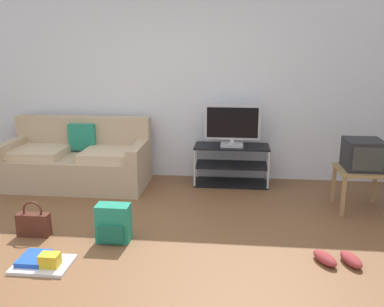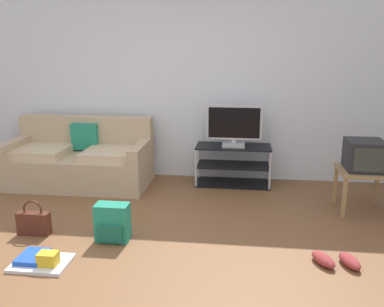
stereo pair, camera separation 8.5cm
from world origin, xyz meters
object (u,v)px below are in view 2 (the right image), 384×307
(side_table, at_px, (363,177))
(floor_tray, at_px, (41,260))
(backpack, at_px, (113,223))
(tv_stand, at_px, (233,165))
(handbag, at_px, (34,222))
(crt_tv, at_px, (365,155))
(couch, at_px, (80,160))
(sneakers_pair, at_px, (336,260))
(flat_tv, at_px, (234,126))

(side_table, bearing_deg, floor_tray, -152.19)
(side_table, distance_m, backpack, 2.76)
(tv_stand, distance_m, backpack, 2.13)
(backpack, bearing_deg, handbag, 177.60)
(crt_tv, height_order, floor_tray, crt_tv)
(couch, distance_m, side_table, 3.53)
(crt_tv, bearing_deg, sneakers_pair, -111.39)
(flat_tv, relative_size, sneakers_pair, 1.65)
(tv_stand, distance_m, sneakers_pair, 2.27)
(couch, height_order, tv_stand, couch)
(flat_tv, bearing_deg, sneakers_pair, -65.08)
(crt_tv, relative_size, floor_tray, 0.88)
(couch, relative_size, backpack, 5.07)
(couch, distance_m, handbag, 1.60)
(flat_tv, xyz_separation_m, sneakers_pair, (0.94, -2.03, -0.75))
(flat_tv, bearing_deg, handbag, -136.97)
(sneakers_pair, bearing_deg, side_table, 68.37)
(backpack, distance_m, floor_tray, 0.72)
(tv_stand, height_order, handbag, tv_stand)
(tv_stand, bearing_deg, floor_tray, -123.53)
(handbag, xyz_separation_m, floor_tray, (0.34, -0.56, -0.09))
(backpack, distance_m, handbag, 0.81)
(tv_stand, height_order, sneakers_pair, tv_stand)
(handbag, distance_m, floor_tray, 0.66)
(side_table, relative_size, backpack, 1.44)
(flat_tv, xyz_separation_m, floor_tray, (-1.56, -2.33, -0.76))
(couch, height_order, backpack, couch)
(tv_stand, relative_size, flat_tv, 1.36)
(flat_tv, xyz_separation_m, backpack, (-1.09, -1.80, -0.62))
(flat_tv, height_order, crt_tv, flat_tv)
(flat_tv, relative_size, floor_tray, 1.52)
(sneakers_pair, bearing_deg, floor_tray, -173.03)
(crt_tv, xyz_separation_m, floor_tray, (-3.01, -1.61, -0.61))
(couch, xyz_separation_m, flat_tv, (2.03, 0.20, 0.47))
(crt_tv, bearing_deg, flat_tv, 153.34)
(sneakers_pair, bearing_deg, backpack, 173.67)
(backpack, xyz_separation_m, sneakers_pair, (2.03, -0.23, -0.13))
(side_table, relative_size, handbag, 1.47)
(side_table, relative_size, crt_tv, 1.26)
(handbag, bearing_deg, couch, 94.85)
(side_table, relative_size, floor_tray, 1.11)
(side_table, height_order, backpack, side_table)
(tv_stand, bearing_deg, side_table, -27.87)
(backpack, relative_size, sneakers_pair, 0.83)
(side_table, distance_m, handbag, 3.52)
(side_table, distance_m, sneakers_pair, 1.43)
(crt_tv, height_order, backpack, crt_tv)
(handbag, bearing_deg, side_table, 17.08)
(sneakers_pair, bearing_deg, couch, 148.38)
(flat_tv, xyz_separation_m, handbag, (-1.90, -1.77, -0.67))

